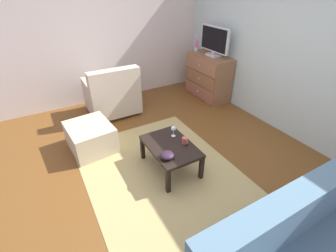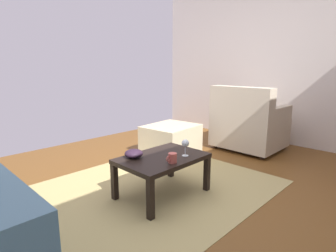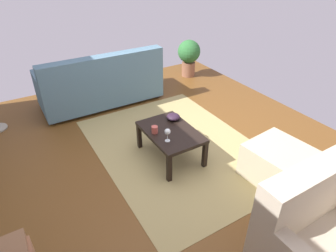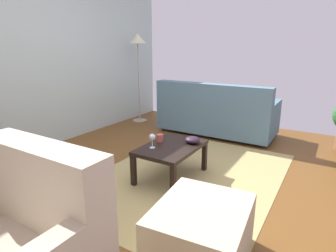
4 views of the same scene
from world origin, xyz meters
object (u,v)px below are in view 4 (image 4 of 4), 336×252
Objects in this scene: bowl_decorative at (193,140)px; standing_lamp at (138,47)px; coffee_table at (171,150)px; mug at (160,138)px; wine_glass at (152,138)px; ottoman at (201,233)px; couch_large at (215,114)px.

standing_lamp is at bearing 50.71° from bowl_decorative.
bowl_decorative is at bearing -129.29° from standing_lamp.
standing_lamp is (1.83, 1.82, 1.11)m from coffee_table.
bowl_decorative is at bearing -67.28° from mug.
coffee_table is 0.28m from bowl_decorative.
standing_lamp is at bearing 40.16° from wine_glass.
coffee_table is 0.27m from wine_glass.
wine_glass is 0.09× the size of standing_lamp.
standing_lamp is at bearing 44.88° from coffee_table.
couch_large is at bearing 20.27° from ottoman.
couch_large reaches higher than coffee_table.
ottoman is at bearing -135.80° from mug.
wine_glass is 2.77m from standing_lamp.
coffee_table is at bearing 141.30° from bowl_decorative.
couch_large is 1.95m from standing_lamp.
coffee_table is 0.21m from mug.
ottoman is at bearing -159.73° from couch_large.
bowl_decorative is at bearing 29.14° from ottoman.
mug is 1.76m from couch_large.
couch_large is 2.98m from ottoman.
ottoman is (-0.81, -0.96, -0.30)m from wine_glass.
coffee_table is at bearing -135.12° from standing_lamp.
wine_glass is at bearing -168.85° from mug.
mug is 0.68× the size of bowl_decorative.
bowl_decorative is at bearing -166.97° from couch_large.
wine_glass is 1.98m from couch_large.
wine_glass reaches higher than coffee_table.
couch_large reaches higher than wine_glass.
coffee_table is 7.03× the size of mug.
bowl_decorative is 0.09× the size of couch_large.
couch_large is at bearing 0.82° from mug.
mug is 0.38m from bowl_decorative.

